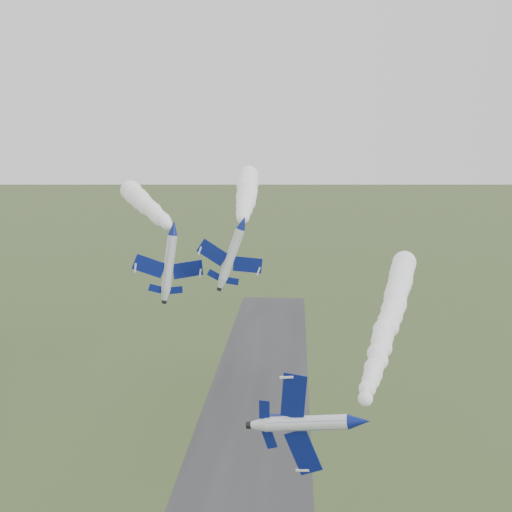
{
  "coord_description": "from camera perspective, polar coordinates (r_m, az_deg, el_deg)",
  "views": [
    {
      "loc": [
        8.54,
        -59.19,
        57.14
      ],
      "look_at": [
        2.65,
        23.62,
        41.89
      ],
      "focal_mm": 40.0,
      "sensor_mm": 36.0,
      "label": 1
    }
  ],
  "objects": [
    {
      "name": "smoke_trail_jet_pair_left",
      "position": [
        116.33,
        -11.09,
        5.17
      ],
      "size": [
        24.93,
        51.03,
        4.5
      ],
      "primitive_type": null,
      "rotation": [
        0.0,
        0.0,
        0.4
      ],
      "color": "white"
    },
    {
      "name": "jet_lead",
      "position": [
        65.87,
        10.32,
        -16.01
      ],
      "size": [
        6.28,
        14.35,
        11.74
      ],
      "rotation": [
        0.0,
        1.39,
        -0.22
      ],
      "color": "silver"
    },
    {
      "name": "smoke_trail_jet_pair_right",
      "position": [
        119.65,
        -0.9,
        6.39
      ],
      "size": [
        11.17,
        66.72,
        5.3
      ],
      "primitive_type": null,
      "rotation": [
        0.0,
        0.0,
        0.09
      ],
      "color": "white"
    },
    {
      "name": "runway",
      "position": [
        106.26,
        -1.27,
        -22.11
      ],
      "size": [
        24.0,
        260.0,
        0.04
      ],
      "primitive_type": "cube",
      "color": "#2E2F31",
      "rests_on": "ground"
    },
    {
      "name": "jet_pair_left",
      "position": [
        86.82,
        -8.24,
        2.8
      ],
      "size": [
        10.62,
        12.31,
        3.4
      ],
      "rotation": [
        0.0,
        0.15,
        0.4
      ],
      "color": "silver"
    },
    {
      "name": "smoke_trail_jet_lead",
      "position": [
        101.3,
        13.42,
        -5.25
      ],
      "size": [
        20.33,
        69.38,
        5.22
      ],
      "primitive_type": null,
      "rotation": [
        0.0,
        0.0,
        -0.22
      ],
      "color": "white"
    },
    {
      "name": "jet_pair_right",
      "position": [
        84.1,
        -1.33,
        3.34
      ],
      "size": [
        9.46,
        11.94,
        3.97
      ],
      "rotation": [
        0.0,
        0.34,
        0.09
      ],
      "color": "silver"
    }
  ]
}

